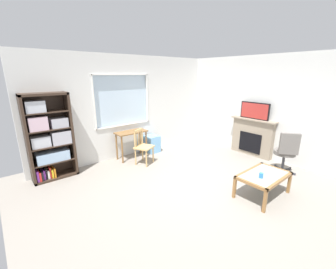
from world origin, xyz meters
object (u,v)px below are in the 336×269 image
bookshelf (49,138)px  wooden_chair (143,146)px  fireplace (252,137)px  tv (255,111)px  office_chair (286,151)px  desk_under_window (131,137)px  coffee_table (264,177)px  plastic_drawer_unit (152,144)px  sippy_cup (261,175)px

bookshelf → wooden_chair: bearing=-17.6°
fireplace → tv: (-0.02, 0.00, 0.75)m
bookshelf → office_chair: size_ratio=1.88×
tv → desk_under_window: bearing=144.5°
wooden_chair → coffee_table: bearing=-71.9°
fireplace → office_chair: fireplace is taller
wooden_chair → plastic_drawer_unit: size_ratio=1.82×
bookshelf → tv: bearing=-23.8°
bookshelf → plastic_drawer_unit: size_ratio=3.82×
office_chair → wooden_chair: bearing=130.7°
fireplace → desk_under_window: bearing=144.7°
plastic_drawer_unit → coffee_table: (0.21, -3.31, 0.13)m
desk_under_window → tv: tv is taller
desk_under_window → coffee_table: size_ratio=0.83×
plastic_drawer_unit → sippy_cup: bearing=-89.5°
wooden_chair → tv: bearing=-27.9°
bookshelf → wooden_chair: 2.12m
fireplace → office_chair: 1.25m
desk_under_window → tv: (2.75, -1.96, 0.67)m
desk_under_window → plastic_drawer_unit: 0.80m
plastic_drawer_unit → sippy_cup: 3.35m
sippy_cup → coffee_table: bearing=10.1°
office_chair → desk_under_window: bearing=126.0°
desk_under_window → office_chair: 3.83m
office_chair → coffee_table: bearing=-173.1°
bookshelf → sippy_cup: bearing=-51.6°
sippy_cup → tv: bearing=33.5°
office_chair → sippy_cup: office_chair is taller
bookshelf → plastic_drawer_unit: 2.75m
tv → office_chair: bearing=-113.9°
office_chair → bookshelf: bearing=142.6°
desk_under_window → tv: 3.44m
fireplace → tv: bearing=180.0°
fireplace → office_chair: size_ratio=1.27×
coffee_table → sippy_cup: bearing=-169.9°
wooden_chair → bookshelf: bearing=162.4°
wooden_chair → coffee_table: (0.90, -2.74, -0.09)m
coffee_table → tv: bearing=35.3°
desk_under_window → fireplace: 3.39m
coffee_table → sippy_cup: 0.21m
tv → coffee_table: tv is taller
plastic_drawer_unit → tv: size_ratio=0.61×
fireplace → coffee_table: fireplace is taller
desk_under_window → coffee_table: bearing=-74.2°
tv → sippy_cup: (-2.00, -1.33, -0.79)m
bookshelf → desk_under_window: size_ratio=2.22×
wooden_chair → coffee_table: size_ratio=0.88×
wooden_chair → fireplace: (2.74, -1.44, 0.06)m
wooden_chair → coffee_table: wooden_chair is taller
fireplace → tv: tv is taller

